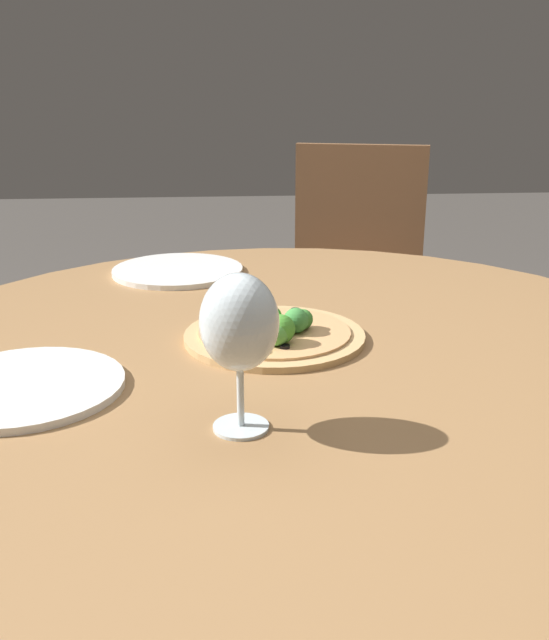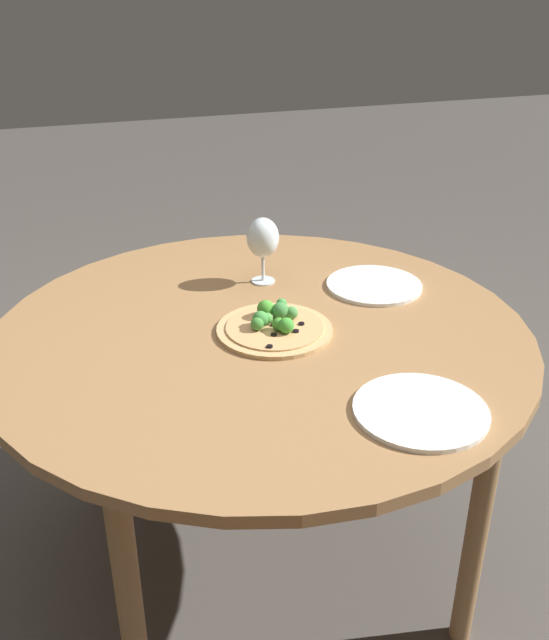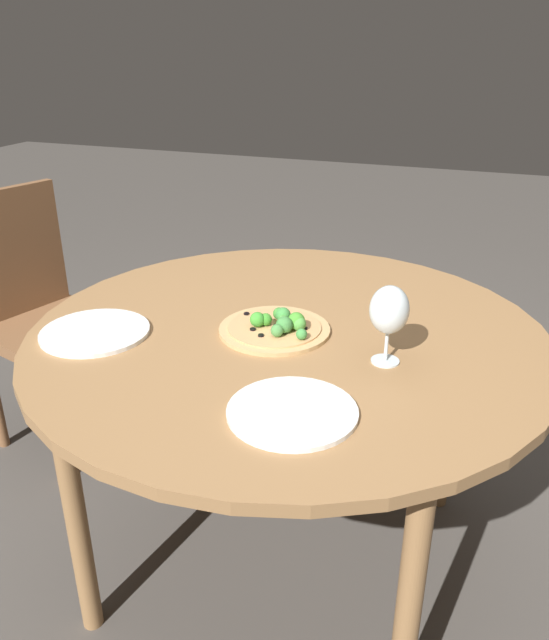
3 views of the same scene
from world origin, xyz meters
The scene contains 6 objects.
dining_table centered at (0.00, 0.00, 0.65)m, with size 1.24×1.24×0.72m.
chair centered at (1.00, -0.28, 0.50)m, with size 0.49×0.49×0.91m.
pizza centered at (0.02, 0.03, 0.73)m, with size 0.26×0.26×0.06m.
wine_glass centered at (-0.25, 0.08, 0.84)m, with size 0.08×0.08×0.17m.
plate_near centered at (-0.13, 0.35, 0.73)m, with size 0.25×0.25×0.01m.
plate_far centered at (0.42, 0.18, 0.73)m, with size 0.25×0.25×0.01m.
Camera 1 is at (-0.95, 0.10, 1.08)m, focal length 40.00 mm.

